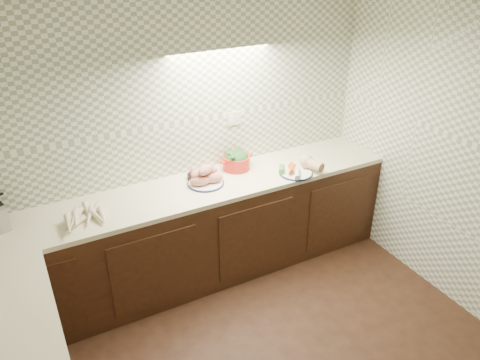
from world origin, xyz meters
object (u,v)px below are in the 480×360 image
parsnip_pile (85,216)px  onion_bowl (195,175)px  veg_plate (300,166)px  dutch_oven (236,160)px  sweet_potato_plate (205,177)px

parsnip_pile → onion_bowl: (0.96, 0.21, 0.01)m
parsnip_pile → veg_plate: (1.83, -0.09, 0.02)m
parsnip_pile → veg_plate: bearing=-2.9°
onion_bowl → veg_plate: veg_plate is taller
onion_bowl → dutch_oven: dutch_oven is taller
onion_bowl → veg_plate: bearing=-19.0°
parsnip_pile → dutch_oven: (1.36, 0.22, 0.05)m
sweet_potato_plate → onion_bowl: sweet_potato_plate is taller
sweet_potato_plate → onion_bowl: bearing=111.0°
parsnip_pile → onion_bowl: size_ratio=2.89×
sweet_potato_plate → dutch_oven: sweet_potato_plate is taller
onion_bowl → dutch_oven: 0.41m
sweet_potato_plate → dutch_oven: 0.38m
sweet_potato_plate → onion_bowl: size_ratio=2.25×
veg_plate → dutch_oven: bearing=146.1°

